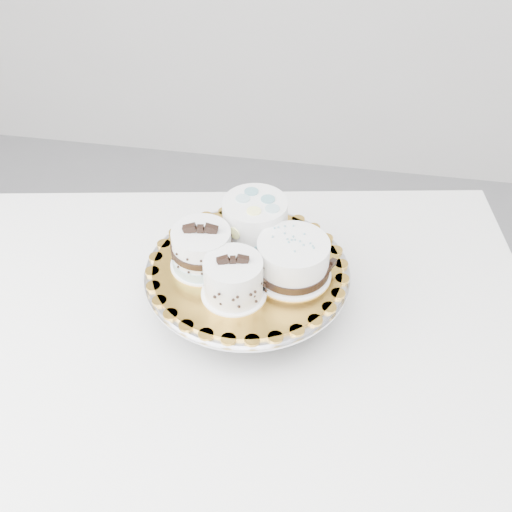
% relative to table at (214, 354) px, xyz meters
% --- Properties ---
extents(table, '(1.28, 0.97, 0.75)m').
position_rel_table_xyz_m(table, '(0.00, 0.00, 0.00)').
color(table, white).
rests_on(table, floor).
extents(cake_stand, '(0.35, 0.35, 0.09)m').
position_rel_table_xyz_m(cake_stand, '(0.05, 0.05, 0.15)').
color(cake_stand, gray).
rests_on(cake_stand, table).
extents(cake_board, '(0.38, 0.38, 0.00)m').
position_rel_table_xyz_m(cake_board, '(0.05, 0.05, 0.18)').
color(cake_board, '#C58029').
rests_on(cake_board, cake_stand).
extents(cake_swirl, '(0.11, 0.11, 0.08)m').
position_rel_table_xyz_m(cake_swirl, '(0.04, -0.02, 0.21)').
color(cake_swirl, white).
rests_on(cake_swirl, cake_board).
extents(cake_banded, '(0.11, 0.11, 0.09)m').
position_rel_table_xyz_m(cake_banded, '(-0.02, 0.04, 0.22)').
color(cake_banded, white).
rests_on(cake_banded, cake_board).
extents(cake_dots, '(0.13, 0.13, 0.08)m').
position_rel_table_xyz_m(cake_dots, '(0.06, 0.12, 0.22)').
color(cake_dots, white).
rests_on(cake_dots, cake_board).
extents(cake_ribbon, '(0.15, 0.15, 0.07)m').
position_rel_table_xyz_m(cake_ribbon, '(0.13, 0.04, 0.21)').
color(cake_ribbon, white).
rests_on(cake_ribbon, cake_board).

